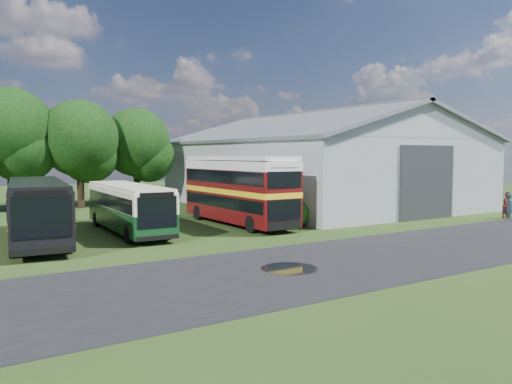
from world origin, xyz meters
TOP-DOWN VIEW (x-y plane):
  - ground at (0.00, 0.00)m, footprint 120.00×120.00m
  - asphalt_road at (3.00, -3.00)m, footprint 60.00×8.00m
  - puddle at (-1.50, -3.00)m, footprint 2.20×2.20m
  - storage_shed at (15.00, 15.98)m, footprint 18.80×24.80m
  - tree_mid at (-8.00, 24.80)m, footprint 6.80×6.80m
  - tree_right_a at (-3.00, 23.80)m, footprint 6.26×6.26m
  - tree_right_b at (2.00, 24.60)m, footprint 5.98×5.98m
  - shrub_front at (5.60, 6.00)m, footprint 1.70×1.70m
  - shrub_mid at (5.60, 8.00)m, footprint 1.60×1.60m
  - shrub_back at (5.60, 10.00)m, footprint 1.80×1.80m
  - bus_green_single at (-3.82, 9.11)m, footprint 2.60×9.84m
  - bus_maroon_double at (3.02, 8.64)m, footprint 2.60×9.98m
  - bus_dark_single at (-8.62, 8.73)m, footprint 3.85×11.34m
  - visitor_a at (19.33, 0.66)m, footprint 0.78×0.73m
  - visitor_b at (20.11, 1.23)m, footprint 0.93×0.74m

SIDE VIEW (x-z plane):
  - ground at x=0.00m, z-range 0.00..0.00m
  - asphalt_road at x=3.00m, z-range -0.01..0.01m
  - puddle at x=-1.50m, z-range -0.01..0.01m
  - shrub_front at x=5.60m, z-range -0.85..0.85m
  - shrub_mid at x=5.60m, z-range -0.80..0.80m
  - shrub_back at x=5.60m, z-range -0.90..0.90m
  - visitor_a at x=19.33m, z-range 0.00..1.80m
  - visitor_b at x=20.11m, z-range 0.00..1.82m
  - bus_green_single at x=-3.82m, z-range 0.09..2.78m
  - bus_dark_single at x=-8.62m, z-range 0.10..3.17m
  - bus_maroon_double at x=3.02m, z-range 0.00..4.28m
  - storage_shed at x=15.00m, z-range 0.09..8.24m
  - tree_right_b at x=2.00m, z-range 1.21..9.66m
  - tree_right_a at x=-3.00m, z-range 1.27..10.10m
  - tree_mid at x=-8.00m, z-range 1.38..10.98m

